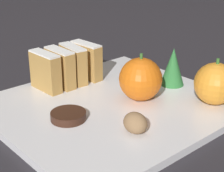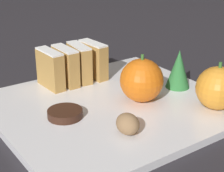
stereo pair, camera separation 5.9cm
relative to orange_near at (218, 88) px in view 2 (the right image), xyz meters
name	(u,v)px [view 2 (the right image)]	position (x,y,z in m)	size (l,w,h in m)	color
ground_plane	(112,110)	(-0.11, -0.12, -0.05)	(6.00, 6.00, 0.00)	#28262B
serving_platter	(112,106)	(-0.11, -0.12, -0.04)	(0.33, 0.36, 0.01)	white
stollen_slice_front	(50,69)	(-0.23, -0.17, 0.00)	(0.07, 0.02, 0.07)	#B28442
stollen_slice_second	(65,66)	(-0.23, -0.14, 0.00)	(0.07, 0.02, 0.07)	#B28442
stollen_slice_third	(79,63)	(-0.23, -0.11, 0.00)	(0.07, 0.03, 0.07)	#B28442
stollen_slice_fourth	(93,60)	(-0.23, -0.08, 0.00)	(0.07, 0.03, 0.07)	#B28442
orange_near	(218,88)	(0.00, 0.00, 0.00)	(0.07, 0.07, 0.08)	orange
orange_far	(142,80)	(-0.09, -0.08, 0.00)	(0.07, 0.07, 0.08)	orange
walnut	(128,124)	(-0.02, -0.16, -0.02)	(0.04, 0.03, 0.03)	#8E6B47
chocolate_cookie	(66,114)	(-0.11, -0.21, -0.03)	(0.05, 0.05, 0.01)	#381E14
evergreen_sprig	(179,69)	(-0.10, 0.01, 0.00)	(0.04, 0.04, 0.07)	#2D7538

